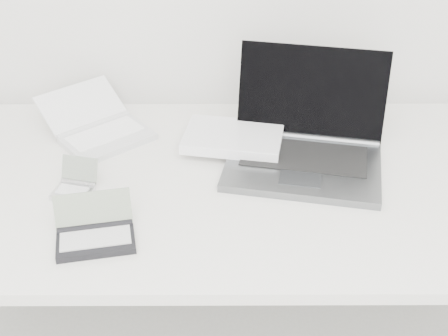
{
  "coord_description": "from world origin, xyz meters",
  "views": [
    {
      "loc": [
        -0.03,
        0.27,
        1.62
      ],
      "look_at": [
        -0.03,
        1.51,
        0.79
      ],
      "focal_mm": 50.0,
      "sensor_mm": 36.0,
      "label": 1
    }
  ],
  "objects_px": {
    "laptop_large": "(286,143)",
    "palmtop_charcoal": "(95,234)",
    "desk": "(236,194)",
    "netbook_open_white": "(100,129)"
  },
  "relations": [
    {
      "from": "netbook_open_white",
      "to": "laptop_large",
      "type": "bearing_deg",
      "value": -51.51
    },
    {
      "from": "desk",
      "to": "laptop_large",
      "type": "xyz_separation_m",
      "value": [
        0.13,
        0.1,
        0.09
      ]
    },
    {
      "from": "laptop_large",
      "to": "palmtop_charcoal",
      "type": "relative_size",
      "value": 2.9
    },
    {
      "from": "desk",
      "to": "laptop_large",
      "type": "height_order",
      "value": "laptop_large"
    },
    {
      "from": "desk",
      "to": "laptop_large",
      "type": "bearing_deg",
      "value": 38.14
    },
    {
      "from": "desk",
      "to": "netbook_open_white",
      "type": "distance_m",
      "value": 0.44
    },
    {
      "from": "laptop_large",
      "to": "netbook_open_white",
      "type": "relative_size",
      "value": 1.52
    },
    {
      "from": "desk",
      "to": "netbook_open_white",
      "type": "xyz_separation_m",
      "value": [
        -0.37,
        0.22,
        0.07
      ]
    },
    {
      "from": "desk",
      "to": "palmtop_charcoal",
      "type": "distance_m",
      "value": 0.39
    },
    {
      "from": "laptop_large",
      "to": "palmtop_charcoal",
      "type": "xyz_separation_m",
      "value": [
        -0.44,
        -0.34,
        -0.02
      ]
    }
  ]
}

